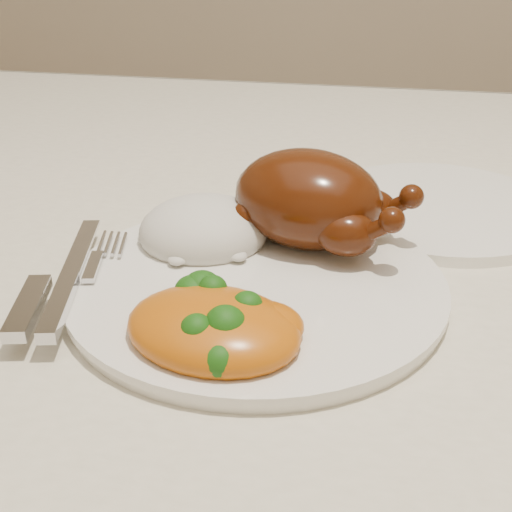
% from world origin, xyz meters
% --- Properties ---
extents(dining_table, '(1.60, 0.90, 0.76)m').
position_xyz_m(dining_table, '(0.00, 0.00, 0.67)').
color(dining_table, brown).
rests_on(dining_table, floor).
extents(tablecloth, '(1.73, 1.03, 0.18)m').
position_xyz_m(tablecloth, '(0.00, 0.00, 0.74)').
color(tablecloth, silver).
rests_on(tablecloth, dining_table).
extents(dinner_plate, '(0.29, 0.29, 0.01)m').
position_xyz_m(dinner_plate, '(-0.01, -0.14, 0.77)').
color(dinner_plate, white).
rests_on(dinner_plate, tablecloth).
extents(side_plate, '(0.24, 0.24, 0.01)m').
position_xyz_m(side_plate, '(0.13, 0.04, 0.77)').
color(side_plate, white).
rests_on(side_plate, tablecloth).
extents(roast_chicken, '(0.16, 0.12, 0.08)m').
position_xyz_m(roast_chicken, '(0.02, -0.07, 0.82)').
color(roast_chicken, '#491B07').
rests_on(roast_chicken, dinner_plate).
extents(rice_mound, '(0.13, 0.12, 0.06)m').
position_xyz_m(rice_mound, '(-0.06, -0.09, 0.79)').
color(rice_mound, white).
rests_on(rice_mound, dinner_plate).
extents(mac_and_cheese, '(0.13, 0.11, 0.05)m').
position_xyz_m(mac_and_cheese, '(-0.02, -0.23, 0.79)').
color(mac_and_cheese, '#D45E0D').
rests_on(mac_and_cheese, dinner_plate).
extents(cutlery, '(0.06, 0.18, 0.01)m').
position_xyz_m(cutlery, '(-0.14, -0.19, 0.79)').
color(cutlery, silver).
rests_on(cutlery, dinner_plate).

